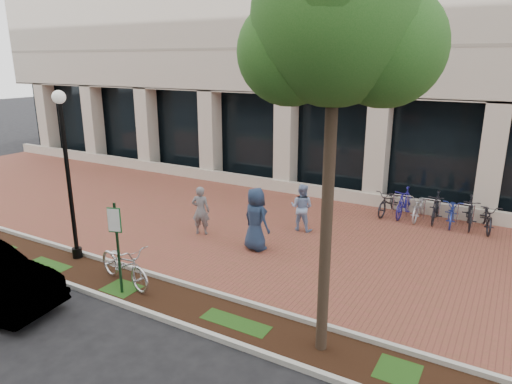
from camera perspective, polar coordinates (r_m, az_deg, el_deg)
The scene contains 13 objects.
ground at distance 15.34m, azimuth 2.11°, elevation -5.00°, with size 120.00×120.00×0.00m, color black.
brick_plaza at distance 15.34m, azimuth 2.11°, elevation -4.98°, with size 40.00×9.00×0.01m, color brown.
planting_strip at distance 11.41m, azimuth -10.73°, elevation -13.17°, with size 40.00×1.50×0.01m, color black.
curb_plaza_side at distance 11.88m, azimuth -8.36°, elevation -11.48°, with size 40.00×0.12×0.12m, color #BBBAB0.
curb_street_side at distance 10.91m, azimuth -13.38°, elevation -14.48°, with size 40.00×0.12×0.12m, color #BBBAB0.
parking_sign at distance 11.40m, azimuth -17.03°, elevation -5.36°, with size 0.34×0.07×2.34m.
lamppost at distance 13.59m, azimuth -22.53°, elevation 2.82°, with size 0.36×0.36×4.78m.
street_tree at distance 8.02m, azimuth 10.25°, elevation 18.99°, with size 3.38×2.82×7.57m.
locked_bicycle at distance 12.21m, azimuth -16.14°, elevation -8.63°, with size 0.73×2.11×1.11m, color silver.
pedestrian_left at distance 14.99m, azimuth -6.92°, elevation -2.32°, with size 0.59×0.39×1.63m, color slate.
pedestrian_mid at distance 15.31m, azimuth 5.74°, elevation -1.92°, with size 0.78×0.61×1.61m, color #87A0CA.
pedestrian_right at distance 13.63m, azimuth -0.02°, elevation -3.42°, with size 0.95×0.62×1.94m, color #1F2F4D.
bike_rack_cluster at distance 17.32m, azimuth 21.57°, elevation -1.89°, with size 4.22×1.93×1.08m.
Camera 1 is at (6.68, -12.65, 5.55)m, focal length 32.00 mm.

